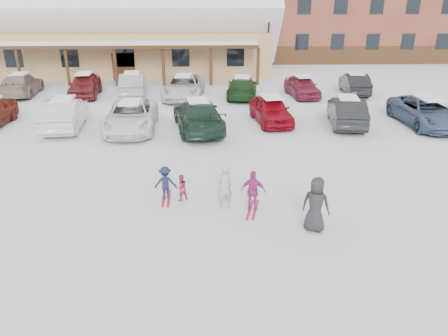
{
  "coord_description": "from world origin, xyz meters",
  "views": [
    {
      "loc": [
        -0.19,
        -12.85,
        6.53
      ],
      "look_at": [
        0.3,
        1.0,
        1.0
      ],
      "focal_mm": 35.0,
      "sensor_mm": 36.0,
      "label": 1
    }
  ],
  "objects_px": {
    "parked_car_6": "(426,112)",
    "parked_car_13": "(355,84)",
    "child_magenta": "(253,191)",
    "parked_car_2": "(131,116)",
    "parked_car_10": "(184,87)",
    "parked_car_8": "(85,85)",
    "child_navy": "(165,183)",
    "parked_car_12": "(302,86)",
    "lamp_post": "(269,33)",
    "day_lodge": "(108,26)",
    "adult_skier": "(224,187)",
    "bystander_dark": "(316,205)",
    "parked_car_5": "(347,111)",
    "parked_car_7": "(21,85)",
    "parked_car_9": "(133,84)",
    "parked_car_3": "(198,116)",
    "parked_car_11": "(242,87)",
    "parked_car_1": "(65,114)",
    "parked_car_4": "(271,110)",
    "toddler_red": "(181,187)"
  },
  "relations": [
    {
      "from": "parked_car_3",
      "to": "parked_car_7",
      "type": "xyz_separation_m",
      "value": [
        -12.39,
        8.87,
        -0.05
      ]
    },
    {
      "from": "parked_car_7",
      "to": "parked_car_9",
      "type": "height_order",
      "value": "parked_car_9"
    },
    {
      "from": "bystander_dark",
      "to": "parked_car_2",
      "type": "bearing_deg",
      "value": -28.15
    },
    {
      "from": "parked_car_12",
      "to": "parked_car_5",
      "type": "bearing_deg",
      "value": -89.19
    },
    {
      "from": "day_lodge",
      "to": "parked_car_12",
      "type": "bearing_deg",
      "value": -36.89
    },
    {
      "from": "bystander_dark",
      "to": "parked_car_3",
      "type": "bearing_deg",
      "value": -42.65
    },
    {
      "from": "parked_car_1",
      "to": "parked_car_9",
      "type": "height_order",
      "value": "parked_car_1"
    },
    {
      "from": "parked_car_7",
      "to": "parked_car_11",
      "type": "relative_size",
      "value": 1.06
    },
    {
      "from": "adult_skier",
      "to": "parked_car_2",
      "type": "distance_m",
      "value": 10.03
    },
    {
      "from": "parked_car_6",
      "to": "parked_car_12",
      "type": "relative_size",
      "value": 1.27
    },
    {
      "from": "parked_car_9",
      "to": "child_navy",
      "type": "bearing_deg",
      "value": 96.25
    },
    {
      "from": "parked_car_8",
      "to": "child_navy",
      "type": "bearing_deg",
      "value": -72.44
    },
    {
      "from": "parked_car_7",
      "to": "parked_car_10",
      "type": "relative_size",
      "value": 0.93
    },
    {
      "from": "day_lodge",
      "to": "child_magenta",
      "type": "height_order",
      "value": "day_lodge"
    },
    {
      "from": "lamp_post",
      "to": "parked_car_11",
      "type": "distance_m",
      "value": 8.83
    },
    {
      "from": "toddler_red",
      "to": "parked_car_5",
      "type": "height_order",
      "value": "parked_car_5"
    },
    {
      "from": "adult_skier",
      "to": "parked_car_6",
      "type": "bearing_deg",
      "value": -159.99
    },
    {
      "from": "parked_car_2",
      "to": "parked_car_8",
      "type": "height_order",
      "value": "parked_car_8"
    },
    {
      "from": "lamp_post",
      "to": "parked_car_10",
      "type": "distance_m",
      "value": 10.71
    },
    {
      "from": "parked_car_7",
      "to": "parked_car_11",
      "type": "bearing_deg",
      "value": 169.4
    },
    {
      "from": "day_lodge",
      "to": "parked_car_4",
      "type": "bearing_deg",
      "value": -55.79
    },
    {
      "from": "day_lodge",
      "to": "child_magenta",
      "type": "distance_m",
      "value": 30.15
    },
    {
      "from": "child_magenta",
      "to": "parked_car_2",
      "type": "xyz_separation_m",
      "value": [
        -5.36,
        9.2,
        0.06
      ]
    },
    {
      "from": "parked_car_3",
      "to": "parked_car_13",
      "type": "height_order",
      "value": "parked_car_3"
    },
    {
      "from": "adult_skier",
      "to": "parked_car_9",
      "type": "bearing_deg",
      "value": -92.03
    },
    {
      "from": "child_navy",
      "to": "parked_car_13",
      "type": "relative_size",
      "value": 0.27
    },
    {
      "from": "parked_car_6",
      "to": "parked_car_12",
      "type": "distance_m",
      "value": 8.92
    },
    {
      "from": "adult_skier",
      "to": "parked_car_8",
      "type": "xyz_separation_m",
      "value": [
        -8.91,
        17.22,
        0.03
      ]
    },
    {
      "from": "parked_car_2",
      "to": "parked_car_11",
      "type": "relative_size",
      "value": 1.11
    },
    {
      "from": "parked_car_6",
      "to": "parked_car_9",
      "type": "relative_size",
      "value": 1.15
    },
    {
      "from": "child_magenta",
      "to": "parked_car_9",
      "type": "relative_size",
      "value": 0.3
    },
    {
      "from": "child_navy",
      "to": "parked_car_4",
      "type": "bearing_deg",
      "value": -119.91
    },
    {
      "from": "bystander_dark",
      "to": "day_lodge",
      "type": "bearing_deg",
      "value": -40.03
    },
    {
      "from": "lamp_post",
      "to": "toddler_red",
      "type": "bearing_deg",
      "value": -104.11
    },
    {
      "from": "child_magenta",
      "to": "parked_car_3",
      "type": "bearing_deg",
      "value": -64.47
    },
    {
      "from": "bystander_dark",
      "to": "parked_car_5",
      "type": "relative_size",
      "value": 0.37
    },
    {
      "from": "toddler_red",
      "to": "parked_car_1",
      "type": "height_order",
      "value": "parked_car_1"
    },
    {
      "from": "parked_car_2",
      "to": "parked_car_12",
      "type": "distance_m",
      "value": 12.84
    },
    {
      "from": "parked_car_10",
      "to": "bystander_dark",
      "type": "bearing_deg",
      "value": -71.86
    },
    {
      "from": "day_lodge",
      "to": "parked_car_9",
      "type": "relative_size",
      "value": 6.3
    },
    {
      "from": "parked_car_12",
      "to": "child_magenta",
      "type": "bearing_deg",
      "value": -113.27
    },
    {
      "from": "parked_car_6",
      "to": "parked_car_13",
      "type": "xyz_separation_m",
      "value": [
        -1.29,
        8.07,
        -0.03
      ]
    },
    {
      "from": "child_magenta",
      "to": "parked_car_1",
      "type": "xyz_separation_m",
      "value": [
        -8.83,
        9.63,
        0.1
      ]
    },
    {
      "from": "parked_car_10",
      "to": "parked_car_2",
      "type": "bearing_deg",
      "value": -103.92
    },
    {
      "from": "parked_car_10",
      "to": "parked_car_11",
      "type": "bearing_deg",
      "value": 3.65
    },
    {
      "from": "child_navy",
      "to": "parked_car_9",
      "type": "height_order",
      "value": "parked_car_9"
    },
    {
      "from": "child_navy",
      "to": "parked_car_7",
      "type": "bearing_deg",
      "value": -58.38
    },
    {
      "from": "day_lodge",
      "to": "parked_car_2",
      "type": "relative_size",
      "value": 5.46
    },
    {
      "from": "parked_car_1",
      "to": "parked_car_13",
      "type": "bearing_deg",
      "value": -161.6
    },
    {
      "from": "child_navy",
      "to": "parked_car_8",
      "type": "relative_size",
      "value": 0.25
    }
  ]
}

